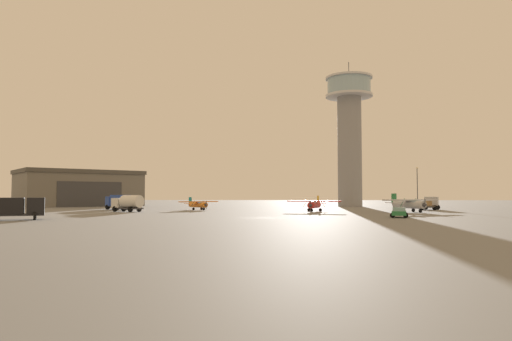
% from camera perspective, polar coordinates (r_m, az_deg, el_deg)
% --- Properties ---
extents(ground_plane, '(400.00, 400.00, 0.00)m').
position_cam_1_polar(ground_plane, '(60.30, 0.67, -5.88)').
color(ground_plane, slate).
extents(control_tower, '(12.08, 12.08, 37.67)m').
position_cam_1_polar(control_tower, '(122.24, 11.49, 5.35)').
color(control_tower, gray).
rests_on(control_tower, ground_plane).
extents(hangar, '(35.26, 34.35, 9.39)m').
position_cam_1_polar(hangar, '(131.43, -21.10, -2.08)').
color(hangar, '#6B665B').
rests_on(hangar, ground_plane).
extents(airplane_silver, '(10.30, 8.27, 3.23)m').
position_cam_1_polar(airplane_silver, '(83.82, 18.37, -3.89)').
color(airplane_silver, '#B7BABF').
rests_on(airplane_silver, ground_plane).
extents(airplane_red, '(9.62, 7.54, 2.85)m').
position_cam_1_polar(airplane_red, '(83.96, 7.25, -4.14)').
color(airplane_red, red).
rests_on(airplane_red, ground_plane).
extents(airplane_orange, '(6.98, 6.85, 2.53)m').
position_cam_1_polar(airplane_orange, '(91.61, -7.22, -4.14)').
color(airplane_orange, orange).
rests_on(airplane_orange, ground_plane).
extents(truck_box_black, '(7.28, 5.39, 2.67)m').
position_cam_1_polar(truck_box_black, '(62.06, -27.96, -4.00)').
color(truck_box_black, '#38383D').
rests_on(truck_box_black, ground_plane).
extents(truck_box_blue, '(6.36, 6.18, 2.97)m').
position_cam_1_polar(truck_box_blue, '(97.14, -16.73, -3.68)').
color(truck_box_blue, '#38383D').
rests_on(truck_box_blue, ground_plane).
extents(truck_fuel_tanker_white, '(6.23, 4.67, 2.94)m').
position_cam_1_polar(truck_fuel_tanker_white, '(84.32, -15.54, -3.86)').
color(truck_fuel_tanker_white, '#38383D').
rests_on(truck_fuel_tanker_white, ground_plane).
extents(truck_flatbed_silver, '(4.88, 6.68, 2.59)m').
position_cam_1_polar(truck_flatbed_silver, '(98.89, 20.83, -3.84)').
color(truck_flatbed_silver, '#38383D').
rests_on(truck_flatbed_silver, ground_plane).
extents(car_green, '(2.95, 4.60, 1.37)m').
position_cam_1_polar(car_green, '(63.98, 17.32, -4.92)').
color(car_green, '#287A42').
rests_on(car_green, ground_plane).
extents(light_post_west, '(0.44, 0.44, 9.74)m').
position_cam_1_polar(light_post_west, '(117.97, 19.36, -1.53)').
color(light_post_west, '#38383D').
rests_on(light_post_west, ground_plane).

